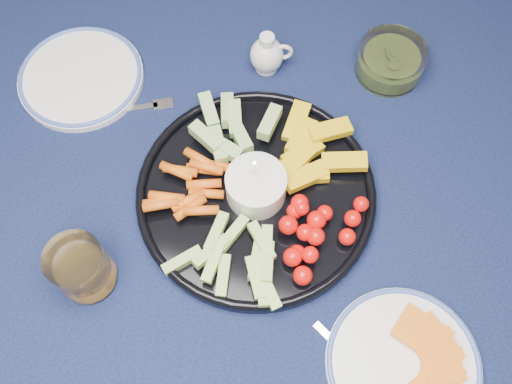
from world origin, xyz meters
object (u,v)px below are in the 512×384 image
(juice_tumbler, at_px, (83,270))
(side_plate_extra, at_px, (81,77))
(dining_table, at_px, (212,176))
(cheese_plate, at_px, (404,364))
(creamer_pitcher, at_px, (267,55))
(crudite_platter, at_px, (255,190))
(pickle_bowl, at_px, (390,62))

(juice_tumbler, xyz_separation_m, side_plate_extra, (-0.18, 0.33, -0.03))
(side_plate_extra, bearing_deg, juice_tumbler, -61.89)
(dining_table, relative_size, juice_tumbler, 16.72)
(dining_table, distance_m, juice_tumbler, 0.31)
(cheese_plate, height_order, juice_tumbler, juice_tumbler)
(creamer_pitcher, xyz_separation_m, cheese_plate, (0.35, -0.44, -0.02))
(dining_table, bearing_deg, side_plate_extra, 166.13)
(crudite_platter, distance_m, cheese_plate, 0.34)
(creamer_pitcher, relative_size, pickle_bowl, 0.69)
(juice_tumbler, bearing_deg, crudite_platter, 47.60)
(dining_table, height_order, creamer_pitcher, creamer_pitcher)
(creamer_pitcher, relative_size, side_plate_extra, 0.37)
(cheese_plate, bearing_deg, pickle_bowl, 105.52)
(pickle_bowl, distance_m, cheese_plate, 0.52)
(cheese_plate, bearing_deg, creamer_pitcher, 128.63)
(juice_tumbler, bearing_deg, creamer_pitcher, 74.31)
(crudite_platter, xyz_separation_m, cheese_plate, (0.29, -0.18, -0.01))
(creamer_pitcher, height_order, pickle_bowl, creamer_pitcher)
(crudite_platter, bearing_deg, dining_table, 153.27)
(dining_table, distance_m, crudite_platter, 0.16)
(juice_tumbler, distance_m, side_plate_extra, 0.37)
(creamer_pitcher, height_order, juice_tumbler, juice_tumbler)
(creamer_pitcher, distance_m, side_plate_extra, 0.34)
(crudite_platter, distance_m, juice_tumbler, 0.29)
(crudite_platter, height_order, cheese_plate, crudite_platter)
(pickle_bowl, xyz_separation_m, juice_tumbler, (-0.34, -0.53, 0.02))
(creamer_pitcher, bearing_deg, dining_table, -100.45)
(dining_table, bearing_deg, juice_tumbler, -109.53)
(dining_table, bearing_deg, cheese_plate, -31.39)
(creamer_pitcher, bearing_deg, cheese_plate, -51.37)
(crudite_platter, bearing_deg, juice_tumbler, -132.40)
(juice_tumbler, height_order, side_plate_extra, juice_tumbler)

